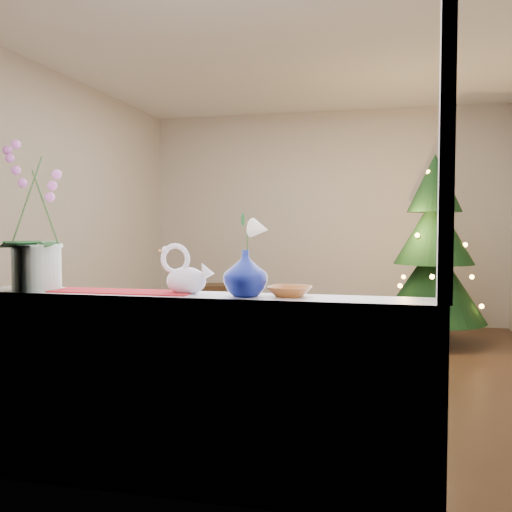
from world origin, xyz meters
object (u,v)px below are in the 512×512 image
Objects in this scene: orchid_pot at (35,215)px; side_table at (225,307)px; amber_dish at (290,292)px; blue_vase at (245,270)px; xmas_tree at (434,249)px; swan at (186,270)px; paperweight at (241,289)px.

orchid_pot is 1.01× the size of side_table.
blue_vase is at bearing -170.48° from amber_dish.
amber_dish is 0.22× the size of side_table.
orchid_pot is 4.35m from xmas_tree.
swan is at bearing 173.54° from blue_vase.
amber_dish is at bearing 15.62° from paperweight.
amber_dish is 0.08× the size of xmas_tree.
swan is (0.77, 0.03, -0.26)m from orchid_pot.
side_table is at bearing 107.58° from paperweight.
swan is 0.30m from blue_vase.
xmas_tree is (2.13, 3.78, -0.30)m from orchid_pot.
paperweight is (0.28, -0.06, -0.08)m from swan.
paperweight is at bearing -23.96° from swan.
orchid_pot reaches higher than paperweight.
blue_vase is at bearing -105.71° from xmas_tree.
orchid_pot is 3.09× the size of blue_vase.
side_table is (-0.98, 3.91, -0.76)m from swan.
paperweight reaches higher than amber_dish.
orchid_pot is at bearing -178.68° from amber_dish.
orchid_pot reaches higher than swan.
paperweight is at bearing -93.10° from side_table.
xmas_tree reaches higher than swan.
swan reaches higher than paperweight.
paperweight is 0.09× the size of side_table.
swan is 0.30m from paperweight.
orchid_pot is 1.31m from amber_dish.
blue_vase is 3.54× the size of paperweight.
side_table is (-2.34, 0.16, -0.72)m from xmas_tree.
xmas_tree is 2.71× the size of side_table.
blue_vase is at bearing -18.45° from swan.
paperweight is at bearing -164.38° from amber_dish.
amber_dish is (0.21, 0.06, -0.01)m from paperweight.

